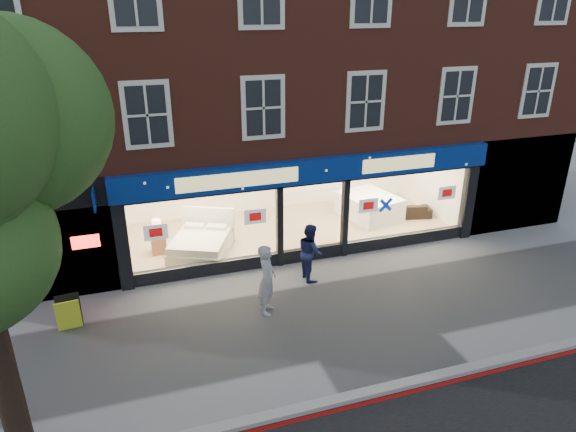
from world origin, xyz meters
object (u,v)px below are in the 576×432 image
a_board (69,313)px  sofa (407,210)px  pedestrian_blue (310,252)px  pedestrian_grey (267,279)px  display_bed (202,243)px  mattress_stack (369,206)px

a_board → sofa: bearing=12.1°
sofa → pedestrian_blue: pedestrian_blue is taller
sofa → pedestrian_grey: pedestrian_grey is taller
display_bed → sofa: (7.61, 0.57, -0.07)m
mattress_stack → a_board: bearing=-158.5°
display_bed → sofa: 7.64m
mattress_stack → pedestrian_grey: (-5.21, -4.72, 0.43)m
pedestrian_blue → a_board: bearing=93.5°
sofa → display_bed: bearing=18.0°
a_board → pedestrian_blue: 6.47m
sofa → pedestrian_blue: bearing=45.2°
mattress_stack → pedestrian_grey: size_ratio=1.27×
mattress_stack → pedestrian_grey: bearing=-137.8°
a_board → display_bed: bearing=33.4°
mattress_stack → a_board: 10.75m
display_bed → pedestrian_blue: (2.73, -2.42, 0.41)m
sofa → pedestrian_grey: (-6.53, -4.30, 0.59)m
mattress_stack → sofa: 1.39m
mattress_stack → a_board: mattress_stack is taller
a_board → pedestrian_blue: size_ratio=0.52×
mattress_stack → pedestrian_grey: 7.05m
pedestrian_grey → pedestrian_blue: (1.65, 1.31, -0.10)m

